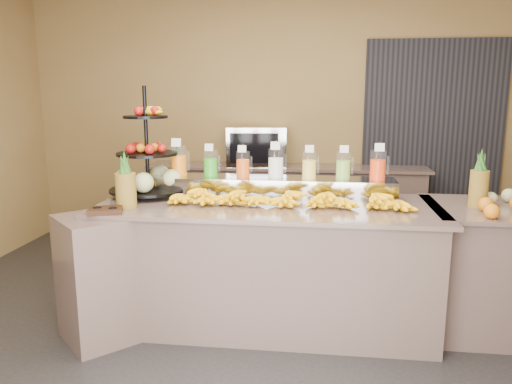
% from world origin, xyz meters
% --- Properties ---
extents(ground, '(6.00, 6.00, 0.00)m').
position_xyz_m(ground, '(0.00, 0.00, 0.00)').
color(ground, black).
rests_on(ground, ground).
extents(room_envelope, '(6.04, 5.02, 2.82)m').
position_xyz_m(room_envelope, '(0.19, 0.79, 1.88)').
color(room_envelope, olive).
rests_on(room_envelope, ground).
extents(buffet_counter, '(2.75, 1.25, 0.93)m').
position_xyz_m(buffet_counter, '(-0.12, 0.26, 0.47)').
color(buffet_counter, gray).
rests_on(buffet_counter, ground).
extents(right_counter, '(1.08, 0.88, 0.93)m').
position_xyz_m(right_counter, '(1.70, 0.40, 0.47)').
color(right_counter, gray).
rests_on(right_counter, ground).
extents(back_ledge, '(3.10, 0.55, 0.93)m').
position_xyz_m(back_ledge, '(0.00, 2.25, 0.47)').
color(back_ledge, gray).
rests_on(back_ledge, ground).
extents(pitcher_tray, '(1.85, 0.30, 0.15)m').
position_xyz_m(pitcher_tray, '(0.03, 0.58, 1.01)').
color(pitcher_tray, gray).
rests_on(pitcher_tray, buffet_counter).
extents(juice_pitcher_orange_a, '(0.13, 0.13, 0.32)m').
position_xyz_m(juice_pitcher_orange_a, '(-0.75, 0.58, 1.19)').
color(juice_pitcher_orange_a, silver).
rests_on(juice_pitcher_orange_a, pitcher_tray).
extents(juice_pitcher_green, '(0.11, 0.12, 0.27)m').
position_xyz_m(juice_pitcher_green, '(-0.49, 0.58, 1.17)').
color(juice_pitcher_green, silver).
rests_on(juice_pitcher_green, pitcher_tray).
extents(juice_pitcher_orange_b, '(0.11, 0.11, 0.27)m').
position_xyz_m(juice_pitcher_orange_b, '(-0.23, 0.58, 1.17)').
color(juice_pitcher_orange_b, silver).
rests_on(juice_pitcher_orange_b, pitcher_tray).
extents(juice_pitcher_milk, '(0.12, 0.13, 0.30)m').
position_xyz_m(juice_pitcher_milk, '(0.03, 0.58, 1.18)').
color(juice_pitcher_milk, silver).
rests_on(juice_pitcher_milk, pitcher_tray).
extents(juice_pitcher_lemon, '(0.11, 0.12, 0.27)m').
position_xyz_m(juice_pitcher_lemon, '(0.29, 0.58, 1.17)').
color(juice_pitcher_lemon, silver).
rests_on(juice_pitcher_lemon, pitcher_tray).
extents(juice_pitcher_lime, '(0.11, 0.12, 0.28)m').
position_xyz_m(juice_pitcher_lime, '(0.55, 0.58, 1.17)').
color(juice_pitcher_lime, silver).
rests_on(juice_pitcher_lime, pitcher_tray).
extents(juice_pitcher_orange_c, '(0.12, 0.13, 0.30)m').
position_xyz_m(juice_pitcher_orange_c, '(0.81, 0.58, 1.18)').
color(juice_pitcher_orange_c, silver).
rests_on(juice_pitcher_orange_c, pitcher_tray).
extents(banana_heap, '(1.83, 0.17, 0.15)m').
position_xyz_m(banana_heap, '(0.14, 0.28, 0.99)').
color(banana_heap, yellow).
rests_on(banana_heap, buffet_counter).
extents(fruit_stand, '(0.76, 0.76, 0.86)m').
position_xyz_m(fruit_stand, '(-0.94, 0.49, 1.15)').
color(fruit_stand, black).
rests_on(fruit_stand, buffet_counter).
extents(condiment_caddy, '(0.27, 0.24, 0.03)m').
position_xyz_m(condiment_caddy, '(-1.08, -0.11, 0.95)').
color(condiment_caddy, '#311A0D').
rests_on(condiment_caddy, buffet_counter).
extents(pineapple_left_a, '(0.15, 0.15, 0.41)m').
position_xyz_m(pineapple_left_a, '(-0.99, 0.06, 1.08)').
color(pineapple_left_a, brown).
rests_on(pineapple_left_a, buffet_counter).
extents(pineapple_left_b, '(0.13, 0.13, 0.40)m').
position_xyz_m(pineapple_left_b, '(-0.81, 0.76, 1.08)').
color(pineapple_left_b, brown).
rests_on(pineapple_left_b, buffet_counter).
extents(right_fruit_pile, '(0.50, 0.48, 0.26)m').
position_xyz_m(right_fruit_pile, '(1.66, 0.24, 1.01)').
color(right_fruit_pile, brown).
rests_on(right_fruit_pile, right_counter).
extents(oven_warmer, '(0.69, 0.51, 0.43)m').
position_xyz_m(oven_warmer, '(-0.33, 2.25, 1.15)').
color(oven_warmer, gray).
rests_on(oven_warmer, back_ledge).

